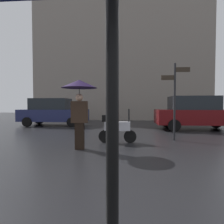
# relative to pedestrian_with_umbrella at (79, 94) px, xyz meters

# --- Properties ---
(ground_plane) EXTENTS (60.00, 60.00, 0.00)m
(ground_plane) POSITION_rel_pedestrian_with_umbrella_xyz_m (0.96, -3.46, -1.73)
(ground_plane) COLOR black
(pedestrian_with_umbrella) EXTENTS (1.11, 1.11, 2.16)m
(pedestrian_with_umbrella) POSITION_rel_pedestrian_with_umbrella_xyz_m (0.00, 0.00, 0.00)
(pedestrian_with_umbrella) COLOR black
(pedestrian_with_umbrella) RESTS_ON ground
(parked_scooter) EXTENTS (1.39, 0.32, 1.23)m
(parked_scooter) POSITION_rel_pedestrian_with_umbrella_xyz_m (1.08, 1.12, -1.17)
(parked_scooter) COLOR black
(parked_scooter) RESTS_ON ground
(parked_car_left) EXTENTS (4.44, 1.94, 1.86)m
(parked_car_left) POSITION_rel_pedestrian_with_umbrella_xyz_m (5.29, 5.01, -0.78)
(parked_car_left) COLOR #590C0F
(parked_car_left) RESTS_ON ground
(parked_car_right) EXTENTS (4.43, 1.86, 1.81)m
(parked_car_right) POSITION_rel_pedestrian_with_umbrella_xyz_m (-3.42, 6.54, -0.81)
(parked_car_right) COLOR #1E234C
(parked_car_right) RESTS_ON ground
(street_signpost) EXTENTS (1.08, 0.08, 2.98)m
(street_signpost) POSITION_rel_pedestrian_with_umbrella_xyz_m (3.32, 1.71, 0.08)
(street_signpost) COLOR black
(street_signpost) RESTS_ON ground
(building_block) EXTENTS (16.14, 2.84, 16.12)m
(building_block) POSITION_rel_pedestrian_with_umbrella_xyz_m (0.96, 12.55, 6.33)
(building_block) COLOR gray
(building_block) RESTS_ON ground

